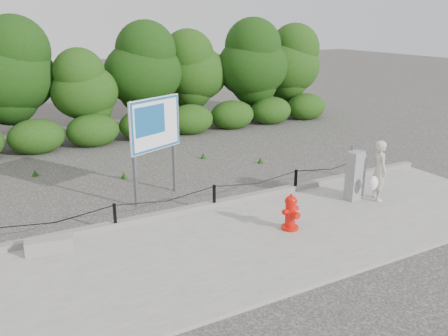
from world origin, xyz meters
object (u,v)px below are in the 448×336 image
pedestrian (379,171)px  concrete_block (49,245)px  utility_cabinet (355,175)px  advertising_sign (155,129)px  fire_hydrant (291,213)px

pedestrian → concrete_block: (-7.93, 1.11, -0.62)m
pedestrian → utility_cabinet: 0.60m
utility_cabinet → advertising_sign: size_ratio=0.53×
pedestrian → concrete_block: bearing=105.5°
fire_hydrant → concrete_block: 5.12m
pedestrian → advertising_sign: (-4.87, 2.99, 1.05)m
pedestrian → utility_cabinet: (-0.48, 0.33, -0.13)m
advertising_sign → pedestrian: bearing=-55.0°
pedestrian → concrete_block: pedestrian is taller
pedestrian → concrete_block: size_ratio=1.71×
concrete_block → utility_cabinet: utility_cabinet is taller
advertising_sign → fire_hydrant: bearing=-84.7°
fire_hydrant → advertising_sign: (-1.84, 3.35, 1.43)m
concrete_block → advertising_sign: advertising_sign is taller
concrete_block → advertising_sign: (3.06, 1.88, 1.67)m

